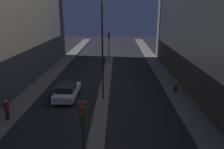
# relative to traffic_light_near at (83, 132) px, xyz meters

# --- Properties ---
(median_strip) EXTENTS (1.15, 34.27, 0.14)m
(median_strip) POSITION_rel_traffic_light_near_xyz_m (0.00, 14.96, -3.59)
(median_strip) COLOR #66605B
(median_strip) RESTS_ON ground
(traffic_light_near) EXTENTS (0.32, 0.42, 4.82)m
(traffic_light_near) POSITION_rel_traffic_light_near_xyz_m (0.00, 0.00, 0.00)
(traffic_light_near) COLOR black
(traffic_light_near) RESTS_ON median_strip
(traffic_light_mid) EXTENTS (0.32, 0.42, 4.82)m
(traffic_light_mid) POSITION_rel_traffic_light_near_xyz_m (0.00, 26.31, 0.00)
(traffic_light_mid) COLOR black
(traffic_light_mid) RESTS_ON median_strip
(street_lamp) EXTENTS (0.50, 0.50, 9.39)m
(street_lamp) POSITION_rel_traffic_light_near_xyz_m (0.00, 11.82, 2.60)
(street_lamp) COLOR black
(street_lamp) RESTS_ON median_strip
(car_left_lane) EXTENTS (1.92, 4.53, 1.49)m
(car_left_lane) POSITION_rel_traffic_light_near_xyz_m (-3.52, 12.07, -2.91)
(car_left_lane) COLOR silver
(car_left_lane) RESTS_ON ground
(pedestrian_on_left_sidewalk) EXTENTS (0.39, 0.39, 1.66)m
(pedestrian_on_left_sidewalk) POSITION_rel_traffic_light_near_xyz_m (-7.20, 7.47, -2.67)
(pedestrian_on_left_sidewalk) COLOR black
(pedestrian_on_left_sidewalk) RESTS_ON sidewalk_left
(pedestrian_on_right_sidewalk) EXTENTS (0.42, 0.42, 1.53)m
(pedestrian_on_right_sidewalk) POSITION_rel_traffic_light_near_xyz_m (7.45, 13.77, -2.75)
(pedestrian_on_right_sidewalk) COLOR black
(pedestrian_on_right_sidewalk) RESTS_ON sidewalk_right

